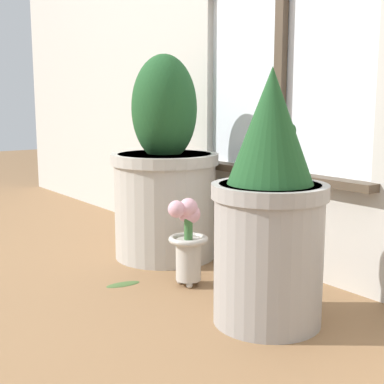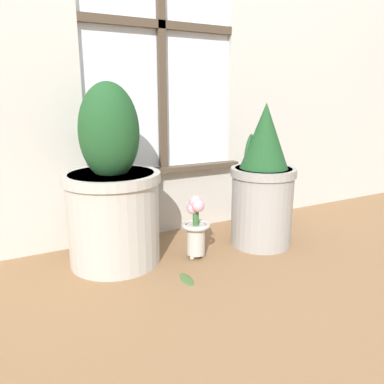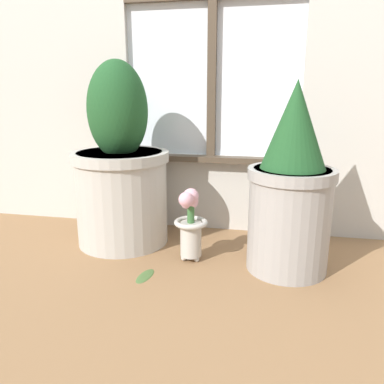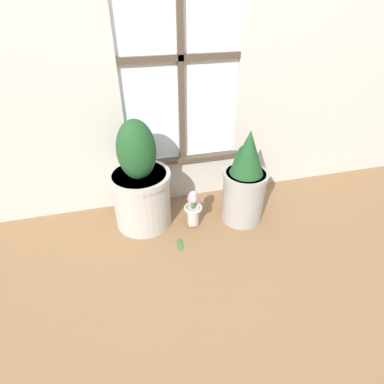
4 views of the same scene
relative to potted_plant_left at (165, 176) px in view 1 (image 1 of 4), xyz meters
name	(u,v)px [view 1 (image 1 of 4)]	position (x,y,z in m)	size (l,w,h in m)	color
ground_plane	(124,303)	(0.33, -0.36, -0.30)	(10.00, 10.00, 0.00)	olive
potted_plant_left	(165,176)	(0.00, 0.00, 0.00)	(0.39, 0.39, 0.73)	#B7B2A8
potted_plant_right	(269,211)	(0.66, -0.12, -0.01)	(0.29, 0.29, 0.64)	#9E9993
flower_vase	(188,239)	(0.31, -0.13, -0.15)	(0.12, 0.12, 0.27)	#BCB7AD
fallen_leaf	(123,283)	(0.19, -0.28, -0.29)	(0.06, 0.11, 0.01)	#476633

